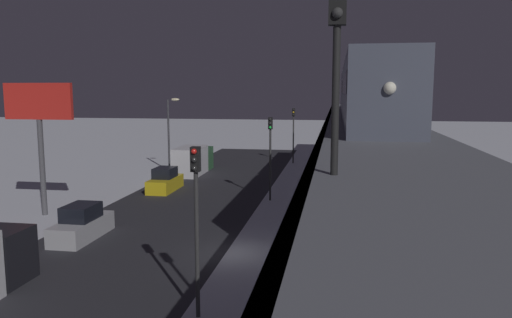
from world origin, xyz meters
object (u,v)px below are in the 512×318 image
sedan_silver (82,225)px  commercial_billboard (39,114)px  traffic_light_mid (270,146)px  subway_train (363,91)px  traffic_light_near (196,207)px  traffic_light_far (293,127)px  rail_signal (337,44)px  sedan_yellow (165,181)px  box_truck (193,160)px

sedan_silver → commercial_billboard: 9.22m
sedan_silver → traffic_light_mid: size_ratio=0.72×
subway_train → traffic_light_near: size_ratio=5.76×
traffic_light_far → rail_signal: bearing=96.1°
sedan_silver → traffic_light_near: traffic_light_near is taller
rail_signal → traffic_light_mid: rail_signal is taller
sedan_yellow → traffic_light_near: 24.45m
traffic_light_mid → sedan_silver: bearing=51.1°
traffic_light_near → traffic_light_far: (0.00, -40.05, 0.00)m
sedan_silver → traffic_light_far: traffic_light_far is taller
sedan_silver → traffic_light_far: (-9.30, -31.56, 3.40)m
box_truck → commercial_billboard: commercial_billboard is taller
sedan_yellow → traffic_light_mid: 10.17m
sedan_yellow → traffic_light_near: size_ratio=0.71×
traffic_light_near → traffic_light_mid: 20.03m
traffic_light_near → commercial_billboard: 19.75m
box_truck → traffic_light_far: size_ratio=1.16×
subway_train → box_truck: size_ratio=4.98×
box_truck → sedan_yellow: bearing=91.3°
subway_train → traffic_light_near: subway_train is taller
subway_train → traffic_light_far: subway_train is taller
traffic_light_near → sedan_yellow: bearing=-67.4°
traffic_light_near → traffic_light_mid: bearing=-90.0°
sedan_yellow → box_truck: (0.20, -8.96, 0.55)m
rail_signal → box_truck: (14.43, -37.69, -7.98)m
box_truck → traffic_light_near: (-9.50, 31.32, 2.85)m
sedan_silver → box_truck: size_ratio=0.62×
sedan_silver → box_truck: 22.83m
box_truck → subway_train: bearing=143.4°
sedan_silver → traffic_light_mid: 15.20m
sedan_silver → commercial_billboard: commercial_billboard is taller
subway_train → rail_signal: (1.82, 25.64, 0.95)m
rail_signal → traffic_light_near: (4.93, -6.37, -5.13)m
rail_signal → sedan_silver: 22.27m
rail_signal → sedan_silver: size_ratio=0.87×
rail_signal → sedan_yellow: size_ratio=0.88×
box_truck → commercial_billboard: 19.70m
sedan_yellow → traffic_light_far: bearing=-117.7°
subway_train → sedan_silver: 20.76m
box_truck → traffic_light_near: bearing=106.9°
rail_signal → commercial_billboard: (19.48, -19.46, -2.50)m
rail_signal → traffic_light_near: rail_signal is taller
rail_signal → sedan_yellow: 33.17m
traffic_light_mid → traffic_light_far: bearing=-90.0°
subway_train → sedan_silver: subway_train is taller
box_truck → traffic_light_near: traffic_light_near is taller
traffic_light_mid → traffic_light_far: size_ratio=1.00×
traffic_light_mid → traffic_light_near: bearing=90.0°
sedan_silver → box_truck: (0.20, -22.82, 0.55)m
traffic_light_near → sedan_silver: bearing=-42.4°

